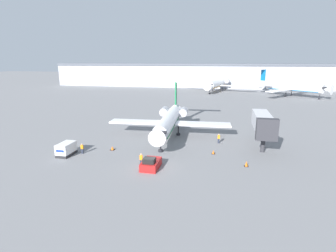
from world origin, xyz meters
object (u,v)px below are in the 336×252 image
traffic_cone_left (112,148)px  airplane_parked_far_left (217,83)px  worker_by_wing (219,138)px  airplane_parked_far_right (292,87)px  airplane_main (169,119)px  worker_on_apron (82,148)px  traffic_cone_right (213,152)px  traffic_cone_mid (246,164)px  luggage_cart (66,149)px  pushback_tug (151,164)px  jet_bridge (263,123)px  worker_near_tug (141,159)px

traffic_cone_left → airplane_parked_far_left: size_ratio=0.02×
worker_by_wing → airplane_parked_far_right: size_ratio=0.06×
airplane_main → airplane_parked_far_left: 82.55m
traffic_cone_left → airplane_parked_far_left: (14.14, 93.12, 3.54)m
worker_on_apron → traffic_cone_right: bearing=11.7°
airplane_main → airplane_parked_far_left: airplane_parked_far_left is taller
traffic_cone_mid → traffic_cone_right: bearing=139.2°
traffic_cone_right → traffic_cone_mid: bearing=-40.8°
luggage_cart → traffic_cone_left: size_ratio=4.66×
traffic_cone_mid → airplane_parked_far_right: bearing=74.0°
traffic_cone_right → pushback_tug: bearing=-137.3°
worker_on_apron → airplane_parked_far_left: size_ratio=0.05×
airplane_main → worker_by_wing: 10.67m
luggage_cart → traffic_cone_left: 7.28m
airplane_parked_far_left → jet_bridge: airplane_parked_far_left is taller
worker_near_tug → traffic_cone_right: (9.90, 7.16, -0.68)m
pushback_tug → traffic_cone_left: size_ratio=5.39×
airplane_main → worker_near_tug: 16.54m
worker_by_wing → worker_near_tug: bearing=-128.8°
pushback_tug → worker_by_wing: bearing=56.7°
worker_on_apron → traffic_cone_mid: (25.68, 0.12, -0.51)m
luggage_cart → traffic_cone_right: luggage_cart is taller
traffic_cone_mid → airplane_parked_far_left: size_ratio=0.02×
pushback_tug → traffic_cone_right: (8.31, 7.68, -0.35)m
traffic_cone_right → airplane_main: bearing=135.1°
luggage_cart → jet_bridge: bearing=18.6°
traffic_cone_left → airplane_parked_far_left: 94.25m
airplane_parked_far_right → jet_bridge: size_ratio=2.57×
traffic_cone_left → jet_bridge: bearing=14.7°
traffic_cone_mid → jet_bridge: (3.04, 9.04, 4.07)m
worker_by_wing → airplane_parked_far_right: 77.73m
worker_on_apron → airplane_parked_far_right: size_ratio=0.06×
luggage_cart → worker_by_wing: luggage_cart is taller
pushback_tug → worker_near_tug: bearing=162.0°
worker_near_tug → worker_on_apron: (-10.93, 2.84, -0.10)m
airplane_parked_far_left → airplane_parked_far_right: airplane_parked_far_right is taller
pushback_tug → luggage_cart: bearing=171.5°
luggage_cart → worker_near_tug: size_ratio=1.79×
worker_by_wing → worker_on_apron: size_ratio=1.06×
pushback_tug → jet_bridge: 20.82m
traffic_cone_left → worker_by_wing: bearing=23.6°
jet_bridge → worker_by_wing: bearing=171.1°
worker_near_tug → traffic_cone_mid: size_ratio=2.36×
traffic_cone_left → traffic_cone_right: (16.79, 1.63, 0.00)m
traffic_cone_right → jet_bridge: size_ratio=0.06×
worker_near_tug → traffic_cone_left: (-6.89, 5.53, -0.68)m
airplane_main → airplane_parked_far_right: airplane_parked_far_right is taller
airplane_main → luggage_cart: (-13.69, -14.70, -2.30)m
traffic_cone_mid → jet_bridge: 10.37m
luggage_cart → worker_on_apron: size_ratio=1.97×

